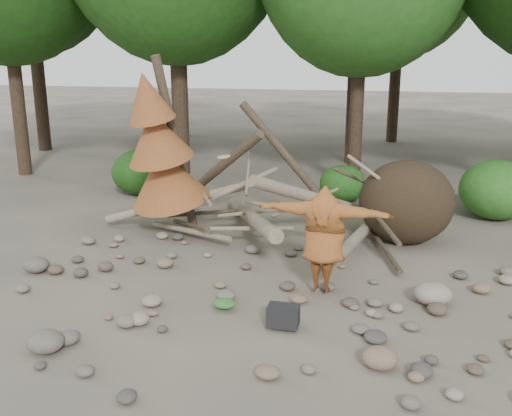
# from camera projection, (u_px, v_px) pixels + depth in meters

# --- Properties ---
(ground) EXTENTS (120.00, 120.00, 0.00)m
(ground) POSITION_uv_depth(u_px,v_px,m) (253.00, 307.00, 10.14)
(ground) COLOR #514C44
(ground) RESTS_ON ground
(deadfall_pile) EXTENTS (8.55, 5.24, 3.30)m
(deadfall_pile) POSITION_uv_depth(u_px,v_px,m) (381.00, 203.00, 13.38)
(deadfall_pile) COLOR #332619
(deadfall_pile) RESTS_ON ground
(dead_conifer) EXTENTS (2.06, 2.16, 4.35)m
(dead_conifer) POSITION_uv_depth(u_px,v_px,m) (160.00, 151.00, 13.46)
(dead_conifer) COLOR #4C3F30
(dead_conifer) RESTS_ON ground
(bush_left) EXTENTS (1.80, 1.80, 1.44)m
(bush_left) POSITION_uv_depth(u_px,v_px,m) (141.00, 172.00, 17.97)
(bush_left) COLOR #1C4913
(bush_left) RESTS_ON ground
(bush_mid) EXTENTS (1.40, 1.40, 1.12)m
(bush_mid) POSITION_uv_depth(u_px,v_px,m) (343.00, 184.00, 17.10)
(bush_mid) COLOR #265D1A
(bush_mid) RESTS_ON ground
(bush_right) EXTENTS (2.00, 2.00, 1.60)m
(bush_right) POSITION_uv_depth(u_px,v_px,m) (497.00, 190.00, 15.31)
(bush_right) COLOR #306E22
(bush_right) RESTS_ON ground
(frisbee_thrower) EXTENTS (3.48, 1.17, 2.38)m
(frisbee_thrower) POSITION_uv_depth(u_px,v_px,m) (324.00, 239.00, 10.39)
(frisbee_thrower) COLOR brown
(frisbee_thrower) RESTS_ON ground
(backpack) EXTENTS (0.52, 0.35, 0.34)m
(backpack) POSITION_uv_depth(u_px,v_px,m) (283.00, 319.00, 9.28)
(backpack) COLOR black
(backpack) RESTS_ON ground
(cloth_green) EXTENTS (0.41, 0.34, 0.15)m
(cloth_green) POSITION_uv_depth(u_px,v_px,m) (224.00, 306.00, 9.97)
(cloth_green) COLOR #2D6528
(cloth_green) RESTS_ON ground
(cloth_orange) EXTENTS (0.31, 0.26, 0.11)m
(cloth_orange) POSITION_uv_depth(u_px,v_px,m) (276.00, 316.00, 9.64)
(cloth_orange) COLOR #C26121
(cloth_orange) RESTS_ON ground
(boulder_front_left) EXTENTS (0.58, 0.52, 0.35)m
(boulder_front_left) POSITION_uv_depth(u_px,v_px,m) (45.00, 341.00, 8.56)
(boulder_front_left) COLOR #625C51
(boulder_front_left) RESTS_ON ground
(boulder_front_right) EXTENTS (0.52, 0.47, 0.31)m
(boulder_front_right) POSITION_uv_depth(u_px,v_px,m) (380.00, 358.00, 8.13)
(boulder_front_right) COLOR #7C624D
(boulder_front_right) RESTS_ON ground
(boulder_mid_right) EXTENTS (0.68, 0.61, 0.41)m
(boulder_mid_right) POSITION_uv_depth(u_px,v_px,m) (433.00, 294.00, 10.18)
(boulder_mid_right) COLOR gray
(boulder_mid_right) RESTS_ON ground
(boulder_mid_left) EXTENTS (0.54, 0.49, 0.32)m
(boulder_mid_left) POSITION_uv_depth(u_px,v_px,m) (36.00, 265.00, 11.68)
(boulder_mid_left) COLOR #5C544D
(boulder_mid_left) RESTS_ON ground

